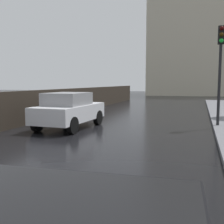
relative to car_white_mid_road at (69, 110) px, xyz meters
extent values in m
cube|color=silver|center=(0.00, 0.05, -0.12)|extent=(1.88, 3.90, 0.68)
cube|color=gray|center=(-0.01, -0.14, 0.48)|extent=(1.60, 1.97, 0.53)
cylinder|color=black|center=(0.75, -1.25, -0.46)|extent=(0.25, 0.68, 0.68)
cylinder|color=black|center=(-0.85, -1.19, -0.46)|extent=(0.25, 0.68, 0.68)
cylinder|color=black|center=(0.85, 1.28, -0.46)|extent=(0.25, 0.68, 0.68)
cylinder|color=black|center=(-0.75, 1.34, -0.46)|extent=(0.25, 0.68, 0.68)
cylinder|color=black|center=(6.17, 1.91, 1.06)|extent=(0.12, 0.12, 3.45)
cube|color=black|center=(6.17, 1.91, 3.16)|extent=(0.26, 0.26, 0.75)
sphere|color=#360503|center=(6.17, 1.73, 3.41)|extent=(0.17, 0.17, 0.17)
sphere|color=#392405|center=(6.17, 1.73, 3.16)|extent=(0.17, 0.17, 0.17)
sphere|color=green|center=(6.17, 1.73, 2.91)|extent=(0.17, 0.17, 0.17)
cube|color=beige|center=(4.97, 36.13, 10.92)|extent=(16.66, 12.83, 23.44)
camera|label=1|loc=(5.39, -10.81, 1.19)|focal=44.39mm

